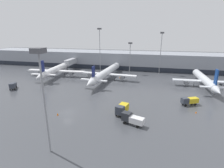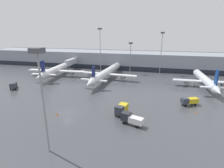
% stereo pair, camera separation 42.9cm
% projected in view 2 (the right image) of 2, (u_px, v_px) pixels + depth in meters
% --- Properties ---
extents(ground_plane, '(320.00, 320.00, 0.00)m').
position_uv_depth(ground_plane, '(67.00, 113.00, 46.41)').
color(ground_plane, '#424449').
extents(terminal_building, '(160.00, 26.61, 9.00)m').
position_uv_depth(terminal_building, '(116.00, 60.00, 102.63)').
color(terminal_building, gray).
rests_on(terminal_building, ground_plane).
extents(parked_jet_0, '(27.67, 33.36, 9.29)m').
position_uv_depth(parked_jet_0, '(56.00, 70.00, 82.34)').
color(parked_jet_0, white).
rests_on(parked_jet_0, ground_plane).
extents(parked_jet_1, '(23.30, 31.64, 9.08)m').
position_uv_depth(parked_jet_1, '(205.00, 80.00, 66.55)').
color(parked_jet_1, silver).
rests_on(parked_jet_1, ground_plane).
extents(parked_jet_2, '(27.08, 40.17, 8.60)m').
position_uv_depth(parked_jet_2, '(106.00, 73.00, 77.00)').
color(parked_jet_2, silver).
rests_on(parked_jet_2, ground_plane).
extents(service_truck_0, '(3.56, 4.41, 2.46)m').
position_uv_depth(service_truck_0, '(13.00, 85.00, 64.90)').
color(service_truck_0, '#2D333D').
rests_on(service_truck_0, ground_plane).
extents(service_truck_1, '(5.50, 3.23, 2.71)m').
position_uv_depth(service_truck_1, '(131.00, 119.00, 40.06)').
color(service_truck_1, silver).
rests_on(service_truck_1, ground_plane).
extents(service_truck_2, '(3.05, 4.79, 2.80)m').
position_uv_depth(service_truck_2, '(122.00, 109.00, 44.92)').
color(service_truck_2, gold).
rests_on(service_truck_2, ground_plane).
extents(service_truck_3, '(5.19, 3.57, 2.30)m').
position_uv_depth(service_truck_3, '(189.00, 101.00, 50.58)').
color(service_truck_3, gold).
rests_on(service_truck_3, ground_plane).
extents(traffic_cone_0, '(0.42, 0.42, 0.55)m').
position_uv_depth(traffic_cone_0, '(196.00, 112.00, 45.91)').
color(traffic_cone_0, orange).
rests_on(traffic_cone_0, ground_plane).
extents(traffic_cone_1, '(0.46, 0.46, 0.68)m').
position_uv_depth(traffic_cone_1, '(57.00, 114.00, 44.90)').
color(traffic_cone_1, orange).
rests_on(traffic_cone_1, ground_plane).
extents(traffic_cone_2, '(0.48, 0.48, 0.56)m').
position_uv_depth(traffic_cone_2, '(120.00, 77.00, 80.50)').
color(traffic_cone_2, orange).
rests_on(traffic_cone_2, ground_plane).
extents(apron_light_mast_1, '(1.80, 1.80, 22.13)m').
position_uv_depth(apron_light_mast_1, '(100.00, 38.00, 89.91)').
color(apron_light_mast_1, gray).
rests_on(apron_light_mast_1, ground_plane).
extents(apron_light_mast_2, '(1.80, 1.80, 15.43)m').
position_uv_depth(apron_light_mast_2, '(131.00, 49.00, 85.46)').
color(apron_light_mast_2, gray).
rests_on(apron_light_mast_2, ground_plane).
extents(apron_light_mast_3, '(1.80, 1.80, 18.40)m').
position_uv_depth(apron_light_mast_3, '(40.00, 73.00, 27.37)').
color(apron_light_mast_3, gray).
rests_on(apron_light_mast_3, ground_plane).
extents(apron_light_mast_4, '(1.80, 1.80, 20.28)m').
position_uv_depth(apron_light_mast_4, '(162.00, 42.00, 84.02)').
color(apron_light_mast_4, gray).
rests_on(apron_light_mast_4, ground_plane).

